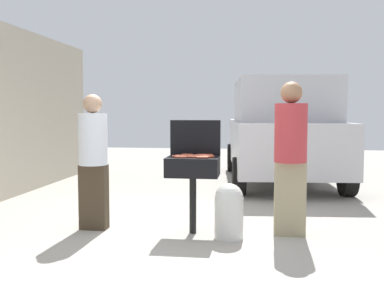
{
  "coord_description": "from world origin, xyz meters",
  "views": [
    {
      "loc": [
        0.94,
        -5.07,
        1.41
      ],
      "look_at": [
        0.18,
        0.57,
        1.0
      ],
      "focal_mm": 42.43,
      "sensor_mm": 36.0,
      "label": 1
    }
  ],
  "objects_px": {
    "person_left": "(93,156)",
    "person_right": "(290,152)",
    "hot_dog_7": "(201,155)",
    "hot_dog_1": "(187,155)",
    "hot_dog_5": "(206,157)",
    "hot_dog_0": "(192,157)",
    "hot_dog_6": "(207,155)",
    "hot_dog_8": "(181,156)",
    "hot_dog_2": "(194,156)",
    "bbq_grill": "(193,169)",
    "hot_dog_11": "(204,157)",
    "hot_dog_3": "(203,155)",
    "hot_dog_9": "(178,156)",
    "hot_dog_4": "(181,157)",
    "hot_dog_12": "(209,156)",
    "propane_tank": "(229,210)",
    "hot_dog_10": "(205,156)",
    "parked_minivan": "(281,131)",
    "hot_dog_13": "(202,157)"
  },
  "relations": [
    {
      "from": "hot_dog_1",
      "to": "hot_dog_9",
      "type": "xyz_separation_m",
      "value": [
        -0.08,
        -0.18,
        0.0
      ]
    },
    {
      "from": "hot_dog_3",
      "to": "hot_dog_4",
      "type": "distance_m",
      "value": 0.34
    },
    {
      "from": "hot_dog_2",
      "to": "hot_dog_3",
      "type": "xyz_separation_m",
      "value": [
        0.1,
        0.07,
        0.0
      ]
    },
    {
      "from": "hot_dog_5",
      "to": "hot_dog_6",
      "type": "xyz_separation_m",
      "value": [
        -0.01,
        0.2,
        0.0
      ]
    },
    {
      "from": "hot_dog_4",
      "to": "hot_dog_7",
      "type": "height_order",
      "value": "same"
    },
    {
      "from": "hot_dog_8",
      "to": "hot_dog_10",
      "type": "relative_size",
      "value": 1.0
    },
    {
      "from": "hot_dog_8",
      "to": "parked_minivan",
      "type": "bearing_deg",
      "value": 71.39
    },
    {
      "from": "hot_dog_3",
      "to": "person_right",
      "type": "xyz_separation_m",
      "value": [
        1.0,
        -0.03,
        0.05
      ]
    },
    {
      "from": "bbq_grill",
      "to": "hot_dog_11",
      "type": "relative_size",
      "value": 6.82
    },
    {
      "from": "hot_dog_2",
      "to": "hot_dog_7",
      "type": "distance_m",
      "value": 0.08
    },
    {
      "from": "hot_dog_3",
      "to": "hot_dog_0",
      "type": "bearing_deg",
      "value": -113.74
    },
    {
      "from": "hot_dog_0",
      "to": "hot_dog_4",
      "type": "distance_m",
      "value": 0.13
    },
    {
      "from": "hot_dog_12",
      "to": "parked_minivan",
      "type": "relative_size",
      "value": 0.03
    },
    {
      "from": "hot_dog_0",
      "to": "parked_minivan",
      "type": "bearing_deg",
      "value": 73.66
    },
    {
      "from": "hot_dog_8",
      "to": "person_right",
      "type": "relative_size",
      "value": 0.07
    },
    {
      "from": "hot_dog_9",
      "to": "hot_dog_3",
      "type": "bearing_deg",
      "value": 32.3
    },
    {
      "from": "bbq_grill",
      "to": "hot_dog_6",
      "type": "xyz_separation_m",
      "value": [
        0.15,
        0.13,
        0.15
      ]
    },
    {
      "from": "hot_dog_0",
      "to": "hot_dog_11",
      "type": "bearing_deg",
      "value": 4.07
    },
    {
      "from": "hot_dog_3",
      "to": "hot_dog_10",
      "type": "height_order",
      "value": "same"
    },
    {
      "from": "hot_dog_0",
      "to": "hot_dog_5",
      "type": "bearing_deg",
      "value": 16.22
    },
    {
      "from": "hot_dog_12",
      "to": "propane_tank",
      "type": "bearing_deg",
      "value": -29.39
    },
    {
      "from": "propane_tank",
      "to": "person_right",
      "type": "distance_m",
      "value": 0.95
    },
    {
      "from": "hot_dog_11",
      "to": "propane_tank",
      "type": "relative_size",
      "value": 0.21
    },
    {
      "from": "hot_dog_0",
      "to": "hot_dog_12",
      "type": "xyz_separation_m",
      "value": [
        0.17,
        0.08,
        0.0
      ]
    },
    {
      "from": "hot_dog_7",
      "to": "person_left",
      "type": "relative_size",
      "value": 0.08
    },
    {
      "from": "hot_dog_1",
      "to": "hot_dog_13",
      "type": "height_order",
      "value": "same"
    },
    {
      "from": "person_left",
      "to": "parked_minivan",
      "type": "distance_m",
      "value": 4.7
    },
    {
      "from": "hot_dog_1",
      "to": "hot_dog_5",
      "type": "xyz_separation_m",
      "value": [
        0.25,
        -0.18,
        0.0
      ]
    },
    {
      "from": "hot_dog_0",
      "to": "hot_dog_6",
      "type": "bearing_deg",
      "value": 60.19
    },
    {
      "from": "hot_dog_5",
      "to": "hot_dog_9",
      "type": "height_order",
      "value": "same"
    },
    {
      "from": "person_left",
      "to": "person_right",
      "type": "relative_size",
      "value": 0.93
    },
    {
      "from": "person_right",
      "to": "hot_dog_8",
      "type": "bearing_deg",
      "value": 16.99
    },
    {
      "from": "hot_dog_0",
      "to": "hot_dog_13",
      "type": "distance_m",
      "value": 0.12
    },
    {
      "from": "hot_dog_6",
      "to": "person_left",
      "type": "relative_size",
      "value": 0.08
    },
    {
      "from": "hot_dog_10",
      "to": "hot_dog_11",
      "type": "xyz_separation_m",
      "value": [
        0.01,
        -0.12,
        0.0
      ]
    },
    {
      "from": "hot_dog_10",
      "to": "hot_dog_11",
      "type": "height_order",
      "value": "same"
    },
    {
      "from": "person_right",
      "to": "hot_dog_9",
      "type": "bearing_deg",
      "value": 19.7
    },
    {
      "from": "hot_dog_1",
      "to": "hot_dog_11",
      "type": "xyz_separation_m",
      "value": [
        0.22,
        -0.21,
        0.0
      ]
    },
    {
      "from": "hot_dog_4",
      "to": "hot_dog_12",
      "type": "height_order",
      "value": "same"
    },
    {
      "from": "propane_tank",
      "to": "hot_dog_8",
      "type": "bearing_deg",
      "value": 163.1
    },
    {
      "from": "hot_dog_6",
      "to": "hot_dog_7",
      "type": "xyz_separation_m",
      "value": [
        -0.07,
        -0.06,
        0.0
      ]
    },
    {
      "from": "hot_dog_9",
      "to": "propane_tank",
      "type": "xyz_separation_m",
      "value": [
        0.59,
        -0.11,
        -0.58
      ]
    },
    {
      "from": "hot_dog_6",
      "to": "hot_dog_13",
      "type": "xyz_separation_m",
      "value": [
        -0.03,
        -0.29,
        0.0
      ]
    },
    {
      "from": "hot_dog_4",
      "to": "hot_dog_9",
      "type": "relative_size",
      "value": 1.0
    },
    {
      "from": "hot_dog_5",
      "to": "hot_dog_6",
      "type": "bearing_deg",
      "value": 93.11
    },
    {
      "from": "hot_dog_0",
      "to": "person_left",
      "type": "distance_m",
      "value": 1.22
    },
    {
      "from": "hot_dog_8",
      "to": "hot_dog_4",
      "type": "bearing_deg",
      "value": -84.42
    },
    {
      "from": "person_left",
      "to": "parked_minivan",
      "type": "bearing_deg",
      "value": 62.18
    },
    {
      "from": "bbq_grill",
      "to": "hot_dog_10",
      "type": "height_order",
      "value": "hot_dog_10"
    },
    {
      "from": "propane_tank",
      "to": "hot_dog_0",
      "type": "bearing_deg",
      "value": 171.7
    }
  ]
}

